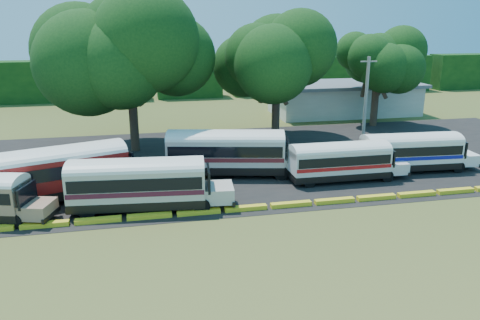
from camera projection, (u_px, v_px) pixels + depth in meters
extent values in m
plane|color=#354818|center=(273.00, 215.00, 29.00)|extent=(160.00, 160.00, 0.00)
cube|color=black|center=(246.00, 160.00, 40.45)|extent=(64.00, 24.00, 0.02)
cube|color=yellow|center=(45.00, 225.00, 27.19)|extent=(2.70, 0.45, 0.30)
cube|color=yellow|center=(98.00, 220.00, 27.79)|extent=(2.70, 0.45, 0.30)
cube|color=yellow|center=(150.00, 216.00, 28.39)|extent=(2.70, 0.45, 0.30)
cube|color=yellow|center=(199.00, 212.00, 28.99)|extent=(2.70, 0.45, 0.30)
cube|color=yellow|center=(246.00, 208.00, 29.60)|extent=(2.70, 0.45, 0.30)
cube|color=yellow|center=(291.00, 205.00, 30.20)|extent=(2.70, 0.45, 0.30)
cube|color=yellow|center=(334.00, 201.00, 30.80)|extent=(2.70, 0.45, 0.30)
cube|color=yellow|center=(376.00, 198.00, 31.40)|extent=(2.70, 0.45, 0.30)
cube|color=yellow|center=(416.00, 194.00, 32.00)|extent=(2.70, 0.45, 0.30)
cube|color=yellow|center=(455.00, 191.00, 32.60)|extent=(2.70, 0.45, 0.30)
cube|color=beige|center=(344.00, 100.00, 60.21)|extent=(18.00, 8.00, 3.60)
cube|color=#505257|center=(345.00, 84.00, 59.64)|extent=(19.00, 9.00, 0.40)
cube|color=black|center=(25.00, 82.00, 68.34)|extent=(10.00, 4.00, 6.00)
cube|color=black|center=(110.00, 80.00, 70.75)|extent=(10.00, 4.00, 6.00)
cube|color=black|center=(189.00, 78.00, 73.15)|extent=(10.00, 4.00, 6.00)
cube|color=black|center=(263.00, 76.00, 75.55)|extent=(10.00, 4.00, 6.00)
cube|color=black|center=(333.00, 75.00, 77.95)|extent=(10.00, 4.00, 6.00)
cube|color=black|center=(398.00, 73.00, 80.35)|extent=(10.00, 4.00, 6.00)
cube|color=black|center=(460.00, 71.00, 82.75)|extent=(10.00, 4.00, 6.00)
cylinder|color=black|center=(14.00, 221.00, 26.94)|extent=(0.93, 0.49, 0.90)
cylinder|color=black|center=(31.00, 209.00, 28.77)|extent=(0.93, 0.49, 0.90)
cube|color=#A0775D|center=(38.00, 209.00, 27.67)|extent=(2.10, 2.34, 0.85)
cube|color=black|center=(27.00, 195.00, 27.46)|extent=(0.71, 2.01, 1.23)
cube|color=black|center=(51.00, 215.00, 27.72)|extent=(0.77, 2.15, 0.27)
cylinder|color=black|center=(127.00, 186.00, 32.30)|extent=(1.15, 0.65, 1.11)
cylinder|color=black|center=(117.00, 177.00, 34.26)|extent=(1.15, 0.65, 1.11)
cylinder|color=black|center=(6.00, 208.00, 28.60)|extent=(1.15, 0.65, 1.11)
cylinder|color=black|center=(3.00, 196.00, 30.56)|extent=(1.15, 0.65, 1.11)
cube|color=black|center=(57.00, 190.00, 31.11)|extent=(9.52, 5.55, 0.61)
cube|color=maroon|center=(55.00, 171.00, 30.74)|extent=(9.52, 5.55, 2.03)
cube|color=black|center=(55.00, 168.00, 30.67)|extent=(9.19, 5.50, 0.85)
ellipsoid|color=silver|center=(53.00, 157.00, 30.45)|extent=(9.52, 5.55, 1.25)
cube|color=maroon|center=(138.00, 172.00, 33.74)|extent=(2.68, 2.96, 1.06)
cube|color=black|center=(127.00, 159.00, 33.09)|extent=(0.98, 2.47, 1.52)
cube|color=black|center=(150.00, 176.00, 34.33)|extent=(1.06, 2.64, 0.33)
cylinder|color=black|center=(202.00, 206.00, 28.98)|extent=(1.04, 0.39, 1.02)
cylinder|color=black|center=(201.00, 194.00, 31.05)|extent=(1.04, 0.39, 1.02)
cylinder|color=black|center=(87.00, 211.00, 28.25)|extent=(1.04, 0.39, 1.02)
cylinder|color=black|center=(94.00, 198.00, 30.32)|extent=(1.04, 0.39, 1.02)
cube|color=black|center=(139.00, 200.00, 29.55)|extent=(8.56, 3.36, 0.56)
cube|color=beige|center=(137.00, 182.00, 29.21)|extent=(8.56, 3.36, 1.86)
cube|color=black|center=(137.00, 179.00, 29.14)|extent=(8.23, 3.39, 0.78)
cube|color=#4D1325|center=(138.00, 188.00, 29.31)|extent=(8.48, 3.40, 0.31)
ellipsoid|color=silver|center=(136.00, 168.00, 28.94)|extent=(8.56, 3.36, 1.14)
cube|color=beige|center=(219.00, 192.00, 30.00)|extent=(2.05, 2.41, 0.97)
cube|color=black|center=(208.00, 178.00, 29.65)|extent=(0.39, 2.34, 1.40)
cube|color=black|center=(232.00, 198.00, 30.21)|extent=(0.43, 2.50, 0.31)
cube|color=black|center=(72.00, 204.00, 29.15)|extent=(0.43, 2.50, 0.31)
cylinder|color=black|center=(281.00, 173.00, 35.16)|extent=(1.12, 0.53, 1.08)
cylinder|color=black|center=(279.00, 164.00, 37.39)|extent=(1.12, 0.53, 1.08)
cylinder|color=black|center=(184.00, 173.00, 35.22)|extent=(1.12, 0.53, 1.08)
cylinder|color=black|center=(187.00, 164.00, 37.45)|extent=(1.12, 0.53, 1.08)
cube|color=black|center=(226.00, 166.00, 36.26)|extent=(9.26, 4.57, 0.60)
cube|color=beige|center=(226.00, 150.00, 35.90)|extent=(9.26, 4.57, 1.98)
cube|color=black|center=(226.00, 148.00, 35.83)|extent=(8.93, 4.56, 0.83)
cube|color=maroon|center=(226.00, 155.00, 36.01)|extent=(9.18, 4.59, 0.32)
ellipsoid|color=silver|center=(226.00, 138.00, 35.62)|extent=(9.26, 4.57, 1.22)
cube|color=beige|center=(296.00, 163.00, 36.13)|extent=(2.42, 2.75, 1.03)
cube|color=black|center=(287.00, 149.00, 35.83)|extent=(0.70, 2.47, 1.49)
cube|color=black|center=(307.00, 168.00, 36.24)|extent=(0.77, 2.63, 0.32)
cube|color=black|center=(170.00, 168.00, 36.33)|extent=(0.77, 2.63, 0.32)
cylinder|color=black|center=(387.00, 176.00, 34.78)|extent=(0.90, 0.26, 0.90)
cylinder|color=black|center=(375.00, 169.00, 36.58)|extent=(0.90, 0.26, 0.90)
cylinder|color=black|center=(310.00, 182.00, 33.59)|extent=(0.90, 0.26, 0.90)
cylinder|color=black|center=(301.00, 173.00, 35.40)|extent=(0.90, 0.26, 0.90)
cube|color=black|center=(338.00, 174.00, 34.96)|extent=(7.37, 2.29, 0.49)
cube|color=silver|center=(339.00, 160.00, 34.66)|extent=(7.37, 2.29, 1.64)
cube|color=black|center=(339.00, 157.00, 34.60)|extent=(7.08, 2.34, 0.69)
cube|color=red|center=(339.00, 164.00, 34.75)|extent=(7.30, 2.32, 0.27)
ellipsoid|color=silver|center=(340.00, 149.00, 34.43)|extent=(7.37, 2.29, 1.01)
cube|color=silver|center=(393.00, 166.00, 35.76)|extent=(1.63, 1.98, 0.85)
cube|color=black|center=(388.00, 156.00, 35.40)|extent=(0.15, 2.06, 1.23)
cube|color=black|center=(402.00, 170.00, 36.01)|extent=(0.18, 2.20, 0.27)
cube|color=black|center=(292.00, 178.00, 34.28)|extent=(0.18, 2.20, 0.27)
cylinder|color=black|center=(459.00, 167.00, 36.85)|extent=(0.95, 0.32, 0.94)
cylinder|color=black|center=(444.00, 160.00, 38.75)|extent=(0.95, 0.32, 0.94)
cylinder|color=black|center=(382.00, 171.00, 35.94)|extent=(0.95, 0.32, 0.94)
cylinder|color=black|center=(371.00, 163.00, 37.84)|extent=(0.95, 0.32, 0.94)
cube|color=black|center=(409.00, 164.00, 37.24)|extent=(7.81, 2.81, 0.52)
cube|color=white|center=(411.00, 150.00, 36.92)|extent=(7.81, 2.81, 1.71)
cube|color=black|center=(411.00, 148.00, 36.86)|extent=(7.51, 2.85, 0.72)
cube|color=#0E1591|center=(410.00, 155.00, 37.02)|extent=(7.74, 2.84, 0.28)
ellipsoid|color=silver|center=(412.00, 140.00, 36.68)|extent=(7.81, 2.81, 1.05)
cube|color=white|center=(464.00, 158.00, 37.82)|extent=(1.81, 2.16, 0.89)
cube|color=black|center=(458.00, 147.00, 37.48)|extent=(0.27, 2.16, 1.29)
cube|color=black|center=(472.00, 162.00, 38.04)|extent=(0.31, 2.30, 0.28)
cube|color=black|center=(364.00, 167.00, 36.73)|extent=(0.31, 2.30, 0.28)
cylinder|color=#34221A|center=(133.00, 115.00, 42.51)|extent=(0.80, 0.80, 6.70)
cylinder|color=#34221A|center=(145.00, 82.00, 42.35)|extent=(1.26, 2.48, 3.85)
cylinder|color=#34221A|center=(120.00, 82.00, 42.27)|extent=(1.93, 2.18, 3.85)
cylinder|color=#34221A|center=(128.00, 85.00, 40.44)|extent=(2.51, 0.86, 3.85)
ellipsoid|color=black|center=(129.00, 41.00, 40.66)|extent=(11.73, 11.73, 8.61)
cylinder|color=#34221A|center=(276.00, 111.00, 46.64)|extent=(0.80, 0.80, 5.78)
cylinder|color=#34221A|center=(287.00, 86.00, 46.60)|extent=(1.16, 2.20, 3.35)
cylinder|color=#34221A|center=(264.00, 86.00, 46.52)|extent=(1.74, 1.96, 3.35)
cylinder|color=#34221A|center=(278.00, 88.00, 44.69)|extent=(2.23, 0.81, 3.35)
ellipsoid|color=black|center=(277.00, 53.00, 45.03)|extent=(10.11, 10.11, 7.42)
cylinder|color=#34221A|center=(375.00, 104.00, 53.06)|extent=(0.80, 0.80, 5.11)
cylinder|color=#34221A|center=(384.00, 83.00, 53.10)|extent=(1.09, 2.01, 2.98)
cylinder|color=#34221A|center=(365.00, 84.00, 53.02)|extent=(1.61, 1.80, 2.98)
cylinder|color=#34221A|center=(380.00, 86.00, 51.19)|extent=(2.02, 0.78, 2.98)
ellipsoid|color=black|center=(378.00, 58.00, 51.62)|extent=(7.41, 7.41, 5.43)
cylinder|color=gray|center=(366.00, 103.00, 43.51)|extent=(0.30, 0.30, 8.44)
cube|color=gray|center=(369.00, 61.00, 42.43)|extent=(1.60, 0.12, 0.12)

